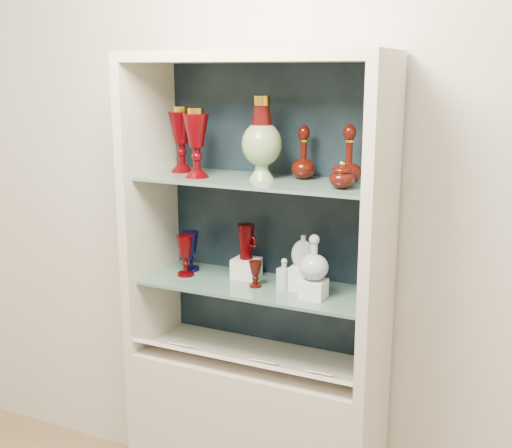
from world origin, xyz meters
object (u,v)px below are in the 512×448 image
at_px(ruby_goblet_small, 255,274).
at_px(clear_round_decanter, 314,259).
at_px(cobalt_goblet, 191,251).
at_px(cameo_medallion, 376,252).
at_px(clear_square_bottle, 284,274).
at_px(ruby_decanter_a, 349,151).
at_px(flat_flask, 303,251).
at_px(pedestal_lamp_right, 181,139).
at_px(ruby_goblet_tall, 185,256).
at_px(lidded_bowl, 342,174).
at_px(ruby_decanter_b, 304,151).
at_px(ruby_pitcher, 246,241).
at_px(enamel_urn, 262,138).
at_px(pedestal_lamp_left, 197,143).

relative_size(ruby_goblet_small, clear_round_decanter, 0.62).
bearing_deg(cobalt_goblet, cameo_medallion, 3.45).
bearing_deg(clear_round_decanter, clear_square_bottle, 163.03).
relative_size(ruby_decanter_a, cameo_medallion, 1.97).
distance_m(ruby_decanter_a, flat_flask, 0.42).
xyz_separation_m(ruby_decanter_a, ruby_goblet_small, (-0.34, -0.07, -0.49)).
distance_m(pedestal_lamp_right, clear_square_bottle, 0.68).
bearing_deg(clear_square_bottle, clear_round_decanter, -16.97).
xyz_separation_m(ruby_goblet_tall, clear_round_decanter, (0.57, -0.03, 0.07)).
bearing_deg(lidded_bowl, ruby_decanter_a, 94.27).
bearing_deg(clear_round_decanter, ruby_goblet_small, 174.20).
bearing_deg(ruby_goblet_tall, lidded_bowl, -3.58).
height_order(cobalt_goblet, cameo_medallion, cameo_medallion).
bearing_deg(ruby_goblet_small, ruby_decanter_a, 11.52).
relative_size(ruby_decanter_a, ruby_decanter_b, 1.12).
xyz_separation_m(ruby_decanter_a, ruby_goblet_tall, (-0.66, -0.06, -0.46)).
height_order(clear_square_bottle, flat_flask, flat_flask).
distance_m(ruby_pitcher, clear_round_decanter, 0.35).
height_order(ruby_goblet_tall, ruby_pitcher, ruby_pitcher).
height_order(clear_square_bottle, cameo_medallion, cameo_medallion).
xyz_separation_m(enamel_urn, lidded_bowl, (0.34, -0.07, -0.11)).
height_order(ruby_pitcher, cameo_medallion, same).
relative_size(pedestal_lamp_right, ruby_pitcher, 1.84).
relative_size(ruby_decanter_a, ruby_pitcher, 1.69).
height_order(lidded_bowl, ruby_goblet_tall, lidded_bowl).
distance_m(enamel_urn, clear_round_decanter, 0.49).
bearing_deg(ruby_goblet_small, cobalt_goblet, 166.47).
relative_size(enamel_urn, flat_flask, 2.43).
relative_size(pedestal_lamp_left, ruby_goblet_tall, 1.56).
bearing_deg(enamel_urn, cobalt_goblet, 172.10).
relative_size(ruby_decanter_a, clear_round_decanter, 1.47).
relative_size(pedestal_lamp_right, ruby_decanter_a, 1.09).
height_order(pedestal_lamp_right, ruby_goblet_small, pedestal_lamp_right).
distance_m(pedestal_lamp_left, enamel_urn, 0.25).
height_order(enamel_urn, lidded_bowl, enamel_urn).
height_order(ruby_goblet_small, cameo_medallion, cameo_medallion).
relative_size(pedestal_lamp_right, ruby_goblet_small, 2.57).
relative_size(enamel_urn, ruby_goblet_small, 3.05).
relative_size(ruby_goblet_small, clear_square_bottle, 0.82).
xyz_separation_m(lidded_bowl, cameo_medallion, (0.09, 0.16, -0.31)).
relative_size(ruby_decanter_a, cobalt_goblet, 1.45).
height_order(ruby_goblet_tall, cameo_medallion, cameo_medallion).
height_order(flat_flask, cameo_medallion, cameo_medallion).
distance_m(ruby_goblet_small, clear_square_bottle, 0.12).
distance_m(pedestal_lamp_left, ruby_goblet_small, 0.55).
xyz_separation_m(pedestal_lamp_left, pedestal_lamp_right, (-0.13, 0.10, -0.00)).
distance_m(ruby_pitcher, cameo_medallion, 0.52).
relative_size(ruby_pitcher, clear_square_bottle, 1.14).
bearing_deg(clear_square_bottle, ruby_decanter_b, 66.83).
xyz_separation_m(ruby_goblet_small, flat_flask, (0.18, 0.05, 0.10)).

